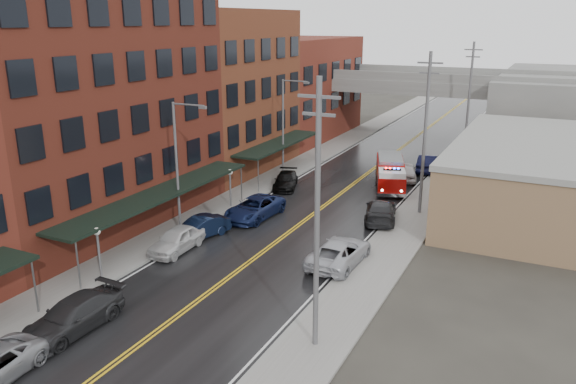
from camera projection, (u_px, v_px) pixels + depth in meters
The scene contains 29 objects.
road at pixel (306, 220), 41.18m from camera, with size 11.00×160.00×0.02m, color black.
sidewalk_left at pixel (221, 205), 44.21m from camera, with size 3.00×160.00×0.15m, color slate.
sidewalk_right at pixel (403, 235), 38.12m from camera, with size 3.00×160.00×0.15m, color slate.
curb_left at pixel (239, 208), 43.52m from camera, with size 0.30×160.00×0.15m, color gray.
curb_right at pixel (380, 231), 38.81m from camera, with size 0.30×160.00×0.15m, color gray.
brick_building_b at pixel (86, 98), 38.07m from camera, with size 9.00×20.00×18.00m, color #541D16.
brick_building_c at pixel (224, 92), 53.56m from camera, with size 9.00×15.00×15.00m, color brown.
brick_building_far at pixel (301, 88), 69.05m from camera, with size 9.00×20.00×12.00m, color #5E1F18.
tan_building at pixel (553, 180), 42.37m from camera, with size 14.00×22.00×5.00m, color #846047.
awning_1 at pixel (161, 194), 37.41m from camera, with size 2.60×18.00×3.09m.
awning_2 at pixel (279, 144), 52.46m from camera, with size 2.60×13.00×3.09m.
globe_lamp_1 at pixel (98, 241), 31.14m from camera, with size 0.44×0.44×3.12m.
globe_lamp_2 at pixel (230, 179), 43.18m from camera, with size 0.44×0.44×3.12m.
street_lamp_1 at pixel (179, 160), 37.23m from camera, with size 2.64×0.22×9.00m.
street_lamp_2 at pixel (285, 122), 50.99m from camera, with size 2.64×0.22×9.00m.
utility_pole_0 at pixel (317, 214), 23.43m from camera, with size 1.80×0.24×12.00m.
utility_pole_1 at pixel (425, 132), 40.63m from camera, with size 1.80×0.24×12.00m.
utility_pole_2 at pixel (469, 99), 57.82m from camera, with size 1.80×0.24×12.00m.
overpass at pixel (416, 91), 66.94m from camera, with size 40.00×10.00×7.50m.
fire_truck at pixel (390, 173), 48.56m from camera, with size 4.54×7.51×2.61m.
parked_car_left_3 at pixel (73, 315), 26.38m from camera, with size 2.16×5.31×1.54m, color #252527.
parked_car_left_4 at pixel (177, 240), 35.48m from camera, with size 1.82×4.51×1.54m, color silver.
parked_car_left_5 at pixel (200, 228), 37.65m from camera, with size 1.51×4.34×1.43m, color black.
parked_car_left_6 at pixel (255, 208), 41.43m from camera, with size 2.58×5.60×1.56m, color #121D45.
parked_car_left_7 at pixel (286, 180), 48.90m from camera, with size 1.87×4.59×1.33m, color black.
parked_car_right_0 at pixel (339, 252), 33.54m from camera, with size 2.56×5.55×1.54m, color #AFB1B8.
parked_car_right_1 at pixel (381, 211), 40.84m from camera, with size 2.18×5.37×1.56m, color black.
parked_car_right_2 at pixel (405, 171), 51.33m from camera, with size 1.94×4.81×1.64m, color silver.
parked_car_right_3 at pixel (428, 163), 54.16m from camera, with size 1.77×5.08×1.67m, color black.
Camera 1 is at (15.76, -5.43, 14.09)m, focal length 35.00 mm.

